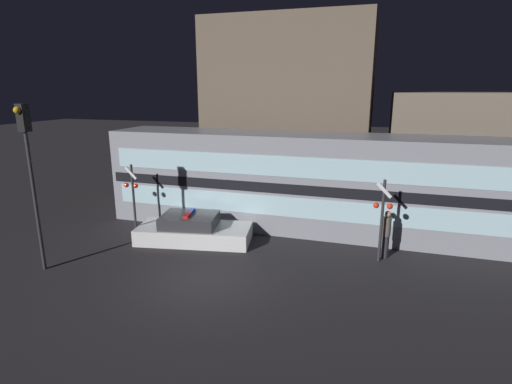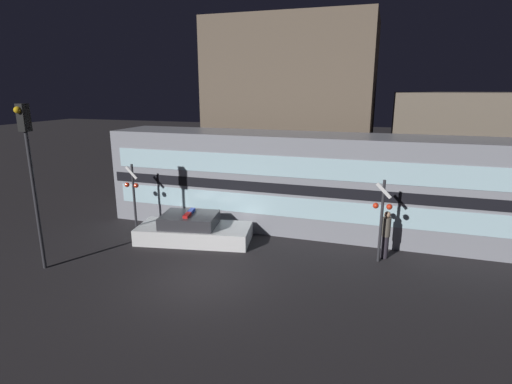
{
  "view_description": "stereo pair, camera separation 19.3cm",
  "coord_description": "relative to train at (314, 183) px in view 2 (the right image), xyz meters",
  "views": [
    {
      "loc": [
        5.34,
        -11.19,
        6.25
      ],
      "look_at": [
        0.39,
        4.68,
        1.95
      ],
      "focal_mm": 28.0,
      "sensor_mm": 36.0,
      "label": 1
    },
    {
      "loc": [
        5.52,
        -11.13,
        6.25
      ],
      "look_at": [
        0.39,
        4.68,
        1.95
      ],
      "focal_mm": 28.0,
      "sensor_mm": 36.0,
      "label": 2
    }
  ],
  "objects": [
    {
      "name": "building_center",
      "position": [
        6.64,
        8.76,
        0.86
      ],
      "size": [
        6.84,
        6.51,
        6.06
      ],
      "color": "#726656",
      "rests_on": "ground_plane"
    },
    {
      "name": "traffic_light_corner",
      "position": [
        -8.44,
        -7.1,
        1.87
      ],
      "size": [
        0.3,
        0.46,
        5.79
      ],
      "color": "#2D2D33",
      "rests_on": "ground_plane"
    },
    {
      "name": "police_car",
      "position": [
        -4.54,
        -3.04,
        -1.69
      ],
      "size": [
        4.97,
        2.73,
        1.29
      ],
      "rotation": [
        0.0,
        0.0,
        0.18
      ],
      "color": "silver",
      "rests_on": "ground_plane"
    },
    {
      "name": "crossing_signal_near",
      "position": [
        2.97,
        -2.84,
        -0.34
      ],
      "size": [
        0.68,
        0.28,
        3.12
      ],
      "color": "#2D2D33",
      "rests_on": "ground_plane"
    },
    {
      "name": "crossing_signal_far",
      "position": [
        -7.63,
        -2.67,
        -0.37
      ],
      "size": [
        0.68,
        0.28,
        3.05
      ],
      "color": "#2D2D33",
      "rests_on": "ground_plane"
    },
    {
      "name": "building_left",
      "position": [
        -2.61,
        6.51,
        2.89
      ],
      "size": [
        9.39,
        5.65,
        10.12
      ],
      "color": "brown",
      "rests_on": "ground_plane"
    },
    {
      "name": "train",
      "position": [
        0.0,
        0.0,
        0.0
      ],
      "size": [
        19.06,
        2.95,
        4.33
      ],
      "color": "gray",
      "rests_on": "ground_plane"
    },
    {
      "name": "pedestrian",
      "position": [
        3.17,
        -2.39,
        -1.21
      ],
      "size": [
        0.31,
        0.31,
        1.85
      ],
      "color": "#2D2833",
      "rests_on": "ground_plane"
    },
    {
      "name": "ground_plane",
      "position": [
        -2.64,
        -6.19,
        -2.17
      ],
      "size": [
        120.0,
        120.0,
        0.0
      ],
      "primitive_type": "plane",
      "color": "#262326"
    }
  ]
}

